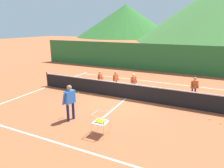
{
  "coord_description": "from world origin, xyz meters",
  "views": [
    {
      "loc": [
        4.23,
        -10.79,
        4.26
      ],
      "look_at": [
        -0.51,
        -0.9,
        1.09
      ],
      "focal_mm": 32.34,
      "sensor_mm": 36.0,
      "label": 1
    }
  ],
  "objects_px": {
    "ball_cart": "(100,121)",
    "tennis_ball_5": "(100,121)",
    "tennis_net": "(126,91)",
    "student_1": "(116,79)",
    "student_0": "(100,78)",
    "student_3": "(194,86)",
    "tennis_ball_0": "(221,123)",
    "tennis_ball_3": "(69,95)",
    "instructor": "(70,99)",
    "student_2": "(134,81)",
    "tennis_ball_1": "(91,95)",
    "tennis_ball_2": "(78,93)",
    "tennis_ball_4": "(210,119)"
  },
  "relations": [
    {
      "from": "student_3",
      "to": "tennis_ball_0",
      "type": "height_order",
      "value": "student_3"
    },
    {
      "from": "tennis_ball_1",
      "to": "tennis_ball_4",
      "type": "distance_m",
      "value": 6.9
    },
    {
      "from": "tennis_ball_2",
      "to": "tennis_ball_5",
      "type": "height_order",
      "value": "same"
    },
    {
      "from": "student_2",
      "to": "tennis_ball_5",
      "type": "relative_size",
      "value": 18.65
    },
    {
      "from": "tennis_ball_1",
      "to": "student_0",
      "type": "bearing_deg",
      "value": 97.88
    },
    {
      "from": "student_1",
      "to": "tennis_ball_5",
      "type": "relative_size",
      "value": 18.54
    },
    {
      "from": "ball_cart",
      "to": "tennis_ball_0",
      "type": "relative_size",
      "value": 13.22
    },
    {
      "from": "tennis_net",
      "to": "tennis_ball_1",
      "type": "height_order",
      "value": "tennis_net"
    },
    {
      "from": "instructor",
      "to": "tennis_ball_2",
      "type": "xyz_separation_m",
      "value": [
        -1.93,
        3.4,
        -0.99
      ]
    },
    {
      "from": "tennis_net",
      "to": "tennis_ball_3",
      "type": "distance_m",
      "value": 3.64
    },
    {
      "from": "student_2",
      "to": "ball_cart",
      "type": "bearing_deg",
      "value": -83.45
    },
    {
      "from": "ball_cart",
      "to": "tennis_ball_5",
      "type": "xyz_separation_m",
      "value": [
        -0.6,
        0.99,
        -0.55
      ]
    },
    {
      "from": "student_3",
      "to": "tennis_ball_1",
      "type": "distance_m",
      "value": 6.35
    },
    {
      "from": "student_2",
      "to": "tennis_ball_3",
      "type": "height_order",
      "value": "student_2"
    },
    {
      "from": "student_0",
      "to": "ball_cart",
      "type": "xyz_separation_m",
      "value": [
        3.08,
        -5.57,
        -0.16
      ]
    },
    {
      "from": "ball_cart",
      "to": "tennis_ball_1",
      "type": "xyz_separation_m",
      "value": [
        -2.85,
        3.91,
        -0.55
      ]
    },
    {
      "from": "student_3",
      "to": "tennis_ball_0",
      "type": "bearing_deg",
      "value": -64.61
    },
    {
      "from": "instructor",
      "to": "student_3",
      "type": "height_order",
      "value": "instructor"
    },
    {
      "from": "instructor",
      "to": "tennis_ball_1",
      "type": "height_order",
      "value": "instructor"
    },
    {
      "from": "tennis_ball_3",
      "to": "student_3",
      "type": "bearing_deg",
      "value": 22.08
    },
    {
      "from": "instructor",
      "to": "tennis_ball_4",
      "type": "height_order",
      "value": "instructor"
    },
    {
      "from": "student_0",
      "to": "ball_cart",
      "type": "bearing_deg",
      "value": -61.05
    },
    {
      "from": "instructor",
      "to": "tennis_ball_5",
      "type": "distance_m",
      "value": 1.69
    },
    {
      "from": "tennis_ball_1",
      "to": "tennis_net",
      "type": "bearing_deg",
      "value": 11.37
    },
    {
      "from": "tennis_net",
      "to": "tennis_ball_1",
      "type": "distance_m",
      "value": 2.32
    },
    {
      "from": "tennis_ball_3",
      "to": "tennis_ball_5",
      "type": "bearing_deg",
      "value": -32.93
    },
    {
      "from": "tennis_ball_4",
      "to": "tennis_ball_2",
      "type": "bearing_deg",
      "value": 175.65
    },
    {
      "from": "student_0",
      "to": "ball_cart",
      "type": "distance_m",
      "value": 6.36
    },
    {
      "from": "tennis_net",
      "to": "student_0",
      "type": "distance_m",
      "value": 2.74
    },
    {
      "from": "tennis_ball_1",
      "to": "tennis_ball_3",
      "type": "height_order",
      "value": "same"
    },
    {
      "from": "student_0",
      "to": "tennis_ball_3",
      "type": "xyz_separation_m",
      "value": [
        -0.97,
        -2.34,
        -0.71
      ]
    },
    {
      "from": "instructor",
      "to": "ball_cart",
      "type": "bearing_deg",
      "value": -16.31
    },
    {
      "from": "tennis_ball_0",
      "to": "instructor",
      "type": "bearing_deg",
      "value": -157.93
    },
    {
      "from": "student_2",
      "to": "tennis_net",
      "type": "bearing_deg",
      "value": -88.65
    },
    {
      "from": "student_1",
      "to": "tennis_ball_0",
      "type": "bearing_deg",
      "value": -22.38
    },
    {
      "from": "tennis_net",
      "to": "student_1",
      "type": "xyz_separation_m",
      "value": [
        -1.36,
        1.43,
        0.26
      ]
    },
    {
      "from": "tennis_ball_1",
      "to": "student_1",
      "type": "bearing_deg",
      "value": 65.18
    },
    {
      "from": "tennis_net",
      "to": "tennis_ball_4",
      "type": "height_order",
      "value": "tennis_net"
    },
    {
      "from": "tennis_ball_1",
      "to": "tennis_ball_2",
      "type": "distance_m",
      "value": 0.97
    },
    {
      "from": "student_3",
      "to": "tennis_ball_5",
      "type": "height_order",
      "value": "student_3"
    },
    {
      "from": "instructor",
      "to": "student_2",
      "type": "xyz_separation_m",
      "value": [
        1.23,
        5.19,
        -0.26
      ]
    },
    {
      "from": "tennis_ball_0",
      "to": "tennis_ball_4",
      "type": "relative_size",
      "value": 1.0
    },
    {
      "from": "student_3",
      "to": "tennis_net",
      "type": "bearing_deg",
      "value": -154.62
    },
    {
      "from": "instructor",
      "to": "tennis_ball_2",
      "type": "relative_size",
      "value": 25.09
    },
    {
      "from": "tennis_ball_0",
      "to": "tennis_ball_5",
      "type": "xyz_separation_m",
      "value": [
        -5.07,
        -2.14,
        0.0
      ]
    },
    {
      "from": "student_1",
      "to": "tennis_ball_4",
      "type": "xyz_separation_m",
      "value": [
        6.01,
        -2.44,
        -0.72
      ]
    },
    {
      "from": "student_1",
      "to": "tennis_ball_0",
      "type": "height_order",
      "value": "student_1"
    },
    {
      "from": "student_0",
      "to": "student_3",
      "type": "height_order",
      "value": "student_3"
    },
    {
      "from": "tennis_ball_2",
      "to": "tennis_net",
      "type": "bearing_deg",
      "value": 7.35
    },
    {
      "from": "student_2",
      "to": "student_3",
      "type": "bearing_deg",
      "value": 5.69
    }
  ]
}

